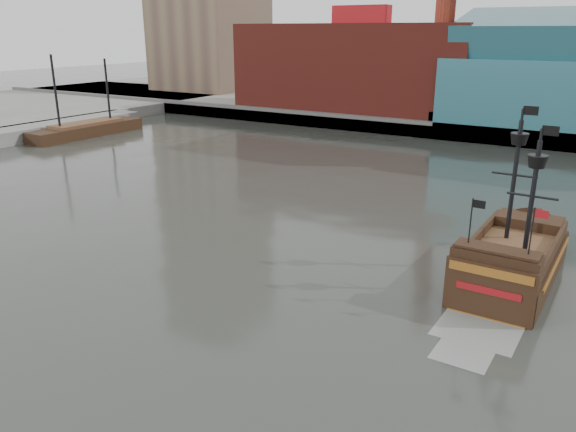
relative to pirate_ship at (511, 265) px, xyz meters
The scene contains 6 objects.
ground 21.22m from the pirate_ship, 136.88° to the right, with size 400.00×400.00×0.00m, color #2A2D28.
promenade_far 79.05m from the pirate_ship, 101.28° to the left, with size 220.00×60.00×2.00m, color slate.
seawall 50.45m from the pirate_ship, 107.85° to the left, with size 220.00×1.00×2.60m, color #4C4C49.
pier 75.09m from the pirate_ship, 168.07° to the left, with size 6.00×40.00×2.00m, color slate.
pirate_ship is the anchor object (origin of this frame).
docked_vessel 71.30m from the pirate_ship, 162.15° to the left, with size 4.47×19.45×13.21m.
Camera 1 is at (20.63, -22.63, 16.02)m, focal length 35.00 mm.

